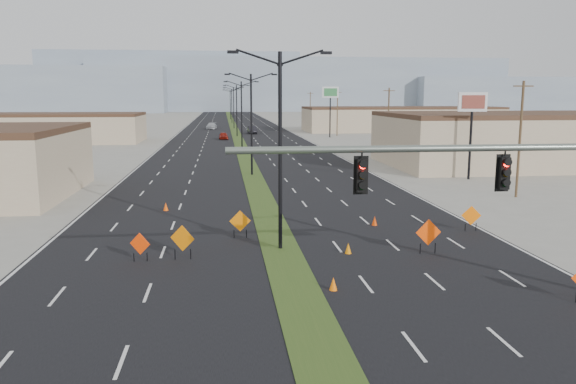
{
  "coord_description": "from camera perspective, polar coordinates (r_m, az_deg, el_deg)",
  "views": [
    {
      "loc": [
        -2.88,
        -16.08,
        7.82
      ],
      "look_at": [
        0.26,
        10.81,
        3.2
      ],
      "focal_mm": 35.0,
      "sensor_mm": 36.0,
      "label": 1
    }
  ],
  "objects": [
    {
      "name": "construction_sign_0",
      "position": [
        27.81,
        -14.81,
        -5.22
      ],
      "size": [
        0.99,
        0.45,
        1.41
      ],
      "rotation": [
        0.0,
        0.0,
        -0.4
      ],
      "color": "#F83805",
      "rests_on": "ground"
    },
    {
      "name": "mesa_backdrop",
      "position": [
        337.28,
        -11.47,
        10.89
      ],
      "size": [
        140.0,
        50.0,
        32.0
      ],
      "primitive_type": "cube",
      "color": "gray",
      "rests_on": "ground"
    },
    {
      "name": "cone_0",
      "position": [
        23.23,
        4.63,
        -9.29
      ],
      "size": [
        0.4,
        0.4,
        0.57
      ],
      "primitive_type": "cone",
      "rotation": [
        0.0,
        0.0,
        -0.2
      ],
      "color": "#FF6B05",
      "rests_on": "ground"
    },
    {
      "name": "building_sw_far",
      "position": [
        105.34,
        -22.82,
        5.9
      ],
      "size": [
        30.0,
        14.0,
        4.5
      ],
      "primitive_type": "cube",
      "color": "tan",
      "rests_on": "ground"
    },
    {
      "name": "utility_pole_3",
      "position": [
        147.9,
        2.27,
        8.46
      ],
      "size": [
        1.6,
        0.2,
        9.0
      ],
      "color": "#4C3823",
      "rests_on": "ground"
    },
    {
      "name": "construction_sign_3",
      "position": [
        29.01,
        14.07,
        -4.11
      ],
      "size": [
        1.33,
        0.12,
        1.78
      ],
      "rotation": [
        0.0,
        0.0,
        0.06
      ],
      "color": "#F54205",
      "rests_on": "ground"
    },
    {
      "name": "streetlight_4",
      "position": [
        140.13,
        -5.54,
        8.66
      ],
      "size": [
        5.15,
        0.24,
        10.02
      ],
      "color": "black",
      "rests_on": "ground"
    },
    {
      "name": "cone_2",
      "position": [
        34.81,
        8.78,
        -2.92
      ],
      "size": [
        0.46,
        0.46,
        0.58
      ],
      "primitive_type": "cone",
      "rotation": [
        0.0,
        0.0,
        0.42
      ],
      "color": "#D63904",
      "rests_on": "ground"
    },
    {
      "name": "building_se_far",
      "position": [
        132.65,
        11.39,
        7.2
      ],
      "size": [
        44.0,
        16.0,
        5.0
      ],
      "primitive_type": "cube",
      "color": "tan",
      "rests_on": "ground"
    },
    {
      "name": "streetlight_2",
      "position": [
        84.17,
        -4.74,
        8.02
      ],
      "size": [
        5.15,
        0.24,
        10.02
      ],
      "color": "black",
      "rests_on": "ground"
    },
    {
      "name": "streetlight_5",
      "position": [
        168.13,
        -5.74,
        8.82
      ],
      "size": [
        5.15,
        0.24,
        10.02
      ],
      "color": "black",
      "rests_on": "ground"
    },
    {
      "name": "cone_1",
      "position": [
        28.49,
        6.13,
        -5.71
      ],
      "size": [
        0.35,
        0.35,
        0.57
      ],
      "primitive_type": "cone",
      "rotation": [
        0.0,
        0.0,
        -0.02
      ],
      "color": "orange",
      "rests_on": "ground"
    },
    {
      "name": "cone_3",
      "position": [
        39.74,
        -12.31,
        -1.46
      ],
      "size": [
        0.4,
        0.4,
        0.59
      ],
      "primitive_type": "cone",
      "rotation": [
        0.0,
        0.0,
        -0.16
      ],
      "color": "#FF5005",
      "rests_on": "ground"
    },
    {
      "name": "utility_pole_0",
      "position": [
        47.13,
        22.5,
        5.12
      ],
      "size": [
        1.6,
        0.2,
        9.0
      ],
      "color": "#4C3823",
      "rests_on": "ground"
    },
    {
      "name": "car_far",
      "position": [
        137.61,
        -7.78,
        6.66
      ],
      "size": [
        2.66,
        5.46,
        1.53
      ],
      "primitive_type": "imported",
      "rotation": [
        0.0,
        0.0,
        -0.1
      ],
      "color": "#ABAEB5",
      "rests_on": "ground"
    },
    {
      "name": "streetlight_1",
      "position": [
        56.21,
        -3.74,
        7.21
      ],
      "size": [
        5.15,
        0.24,
        10.02
      ],
      "color": "black",
      "rests_on": "ground"
    },
    {
      "name": "signal_mast",
      "position": [
        21.61,
        25.38,
        0.68
      ],
      "size": [
        16.3,
        0.6,
        8.0
      ],
      "color": "slate",
      "rests_on": "ground"
    },
    {
      "name": "utility_pole_2",
      "position": [
        113.46,
        5.03,
        8.06
      ],
      "size": [
        1.6,
        0.2,
        9.0
      ],
      "color": "#4C3823",
      "rests_on": "ground"
    },
    {
      "name": "construction_sign_5",
      "position": [
        34.54,
        18.12,
        -2.38
      ],
      "size": [
        1.13,
        0.23,
        1.52
      ],
      "rotation": [
        0.0,
        0.0,
        -0.17
      ],
      "color": "#F66705",
      "rests_on": "ground"
    },
    {
      "name": "ground",
      "position": [
        18.11,
        3.27,
        -15.91
      ],
      "size": [
        600.0,
        600.0,
        0.0
      ],
      "primitive_type": "plane",
      "color": "gray",
      "rests_on": "ground"
    },
    {
      "name": "mesa_east",
      "position": [
        356.56,
        24.53,
        9.02
      ],
      "size": [
        160.0,
        50.0,
        18.0
      ],
      "primitive_type": "cube",
      "color": "gray",
      "rests_on": "ground"
    },
    {
      "name": "utility_pole_1",
      "position": [
        79.51,
        10.16,
        7.27
      ],
      "size": [
        1.6,
        0.2,
        9.0
      ],
      "color": "#4C3823",
      "rests_on": "ground"
    },
    {
      "name": "building_se_near",
      "position": [
        71.53,
        24.49,
        4.75
      ],
      "size": [
        36.0,
        18.0,
        5.5
      ],
      "primitive_type": "cube",
      "color": "tan",
      "rests_on": "ground"
    },
    {
      "name": "car_mid",
      "position": [
        120.02,
        -3.66,
        6.3
      ],
      "size": [
        1.94,
        4.85,
        1.57
      ],
      "primitive_type": "imported",
      "rotation": [
        0.0,
        0.0,
        0.06
      ],
      "color": "black",
      "rests_on": "ground"
    },
    {
      "name": "pole_sign_east_near",
      "position": [
        55.87,
        18.21,
        7.97
      ],
      "size": [
        2.7,
        0.7,
        8.21
      ],
      "rotation": [
        0.0,
        0.0,
        -0.13
      ],
      "color": "black",
      "rests_on": "ground"
    },
    {
      "name": "construction_sign_1",
      "position": [
        27.64,
        -10.68,
        -4.76
      ],
      "size": [
        1.18,
        0.58,
        1.71
      ],
      "rotation": [
        0.0,
        0.0,
        -0.44
      ],
      "color": "orange",
      "rests_on": "ground"
    },
    {
      "name": "car_left",
      "position": [
        104.31,
        -6.58,
        5.68
      ],
      "size": [
        1.82,
        3.97,
        1.32
      ],
      "primitive_type": "imported",
      "rotation": [
        0.0,
        0.0,
        0.07
      ],
      "color": "maroon",
      "rests_on": "ground"
    },
    {
      "name": "streetlight_0",
      "position": [
        28.33,
        -0.8,
        4.82
      ],
      "size": [
        5.15,
        0.24,
        10.02
      ],
      "color": "black",
      "rests_on": "ground"
    },
    {
      "name": "mesa_center",
      "position": [
        319.04,
        1.09,
        10.79
      ],
      "size": [
        220.0,
        50.0,
        28.0
      ],
      "primitive_type": "cube",
      "color": "gray",
      "rests_on": "ground"
    },
    {
      "name": "road_surface",
      "position": [
        116.38,
        -5.25,
        5.79
      ],
      "size": [
        25.0,
        400.0,
        0.02
      ],
      "primitive_type": "cube",
      "color": "black",
      "rests_on": "ground"
    },
    {
      "name": "streetlight_3",
      "position": [
        112.15,
        -5.24,
        8.42
      ],
      "size": [
        5.15,
        0.24,
        10.02
      ],
      "color": "black",
      "rests_on": "ground"
    },
    {
      "name": "streetlight_6",
      "position": [
        196.12,
        -5.88,
        8.93
      ],
      "size": [
        5.15,
        0.24,
        10.02
      ],
      "color": "black",
      "rests_on": "ground"
    },
    {
      "name": "construction_sign_2",
      "position": [
        31.33,
        -4.89,
        -3.06
      ],
      "size": [
        1.19,
        0.06,
        1.58
      ],
      "rotation": [
        0.0,
        0.0,
        0.02
      ],
      "color": "#D56804",
      "rests_on": "ground"
    },
    {
      "name": "median_strip",
      "position": [
        116.38,
        -5.25,
        5.79
      ],
      "size": [
        2.0,
        400.0,
        0.04
      ],
      "primitive_type": "cube",
      "color": "#304B1B",
      "rests_on": "ground"
    },
    {
      "name": "pole_sign_east_far",
      "position": [
        109.05,
        4.32,
        9.7
      ],
      "size": [
        3.16,
        0.53,
        9.67
      ],
      "rotation": [
        0.0,
        0.0,
        -0.05
      ],
      "color": "black",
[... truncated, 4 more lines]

